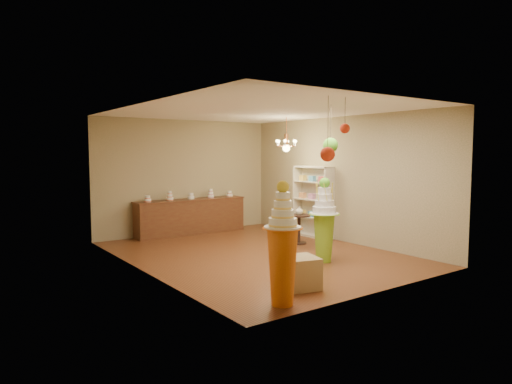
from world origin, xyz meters
TOP-DOWN VIEW (x-y plane):
  - floor at (0.00, 0.00)m, footprint 6.50×6.50m
  - ceiling at (0.00, 0.00)m, footprint 6.50×6.50m
  - wall_back at (0.00, 3.25)m, footprint 5.00×0.04m
  - wall_front at (0.00, -3.25)m, footprint 5.00×0.04m
  - wall_left at (-2.50, 0.00)m, footprint 0.04×6.50m
  - wall_right at (2.50, 0.00)m, footprint 0.04×6.50m
  - pedestal_green at (0.66, -1.33)m, footprint 0.60×0.60m
  - pedestal_orange at (-1.61, -2.85)m, footprint 0.61×0.61m
  - burlap_riser at (-0.89, -2.38)m, footprint 0.67×0.67m
  - sideboard at (0.00, 2.97)m, footprint 3.04×0.54m
  - shelving_unit at (2.34, 0.80)m, footprint 0.33×1.20m
  - round_table at (1.44, 0.30)m, footprint 0.68×0.68m
  - vase at (1.44, 0.30)m, footprint 0.20×0.20m
  - pom_red_left at (-0.59, -2.67)m, footprint 0.23×0.23m
  - pom_green_mid at (0.36, -1.78)m, footprint 0.27×0.27m
  - pom_red_right at (-0.24, -2.69)m, footprint 0.16×0.16m
  - chandelier at (1.56, 0.93)m, footprint 0.70×0.70m

SIDE VIEW (x-z plane):
  - floor at x=0.00m, z-range 0.00..0.00m
  - burlap_riser at x=-0.89m, z-range 0.00..0.50m
  - round_table at x=1.44m, z-range 0.10..0.79m
  - sideboard at x=0.00m, z-range -0.10..1.06m
  - pedestal_orange at x=-1.61m, z-range -0.17..1.58m
  - pedestal_green at x=0.66m, z-range -0.12..1.53m
  - vase at x=1.44m, z-range 0.69..0.88m
  - shelving_unit at x=2.34m, z-range 0.00..1.80m
  - wall_back at x=0.00m, z-range 0.00..3.00m
  - wall_front at x=0.00m, z-range 0.00..3.00m
  - wall_left at x=-2.50m, z-range 0.00..3.00m
  - wall_right at x=2.50m, z-range 0.00..3.00m
  - pom_red_left at x=-0.59m, z-range 1.61..2.61m
  - pom_green_mid at x=0.36m, z-range 1.84..2.70m
  - chandelier at x=1.56m, z-range 1.88..2.73m
  - pom_red_right at x=-0.24m, z-range 2.24..2.80m
  - ceiling at x=0.00m, z-range 3.00..3.00m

